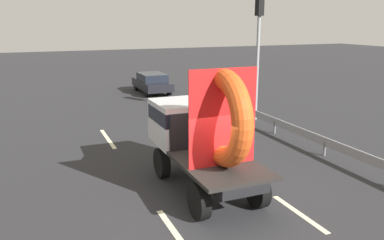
{
  "coord_description": "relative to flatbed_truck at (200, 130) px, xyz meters",
  "views": [
    {
      "loc": [
        -4.48,
        -8.76,
        4.85
      ],
      "look_at": [
        0.0,
        1.99,
        1.9
      ],
      "focal_mm": 36.68,
      "sensor_mm": 36.0,
      "label": 1
    }
  ],
  "objects": [
    {
      "name": "distant_sedan",
      "position": [
        3.31,
        15.75,
        -1.02
      ],
      "size": [
        1.79,
        4.18,
        1.36
      ],
      "color": "black",
      "rests_on": "ground_plane"
    },
    {
      "name": "lane_dash_right_far",
      "position": [
        1.66,
        5.53,
        -1.74
      ],
      "size": [
        0.16,
        2.37,
        0.01
      ],
      "primitive_type": "cube",
      "rotation": [
        0.0,
        0.0,
        1.57
      ],
      "color": "beige",
      "rests_on": "ground_plane"
    },
    {
      "name": "flatbed_truck",
      "position": [
        0.0,
        0.0,
        0.0
      ],
      "size": [
        2.02,
        4.75,
        3.72
      ],
      "color": "black",
      "rests_on": "ground_plane"
    },
    {
      "name": "lane_dash_right_near",
      "position": [
        1.66,
        -2.64,
        -1.74
      ],
      "size": [
        0.16,
        2.2,
        0.01
      ],
      "primitive_type": "cube",
      "rotation": [
        0.0,
        0.0,
        1.57
      ],
      "color": "beige",
      "rests_on": "ground_plane"
    },
    {
      "name": "lane_dash_left_far",
      "position": [
        -1.66,
        5.96,
        -1.74
      ],
      "size": [
        0.16,
        2.96,
        0.01
      ],
      "primitive_type": "cube",
      "rotation": [
        0.0,
        0.0,
        1.57
      ],
      "color": "beige",
      "rests_on": "ground_plane"
    },
    {
      "name": "lane_dash_left_near",
      "position": [
        -1.66,
        -2.52,
        -1.74
      ],
      "size": [
        0.16,
        2.83,
        0.01
      ],
      "primitive_type": "cube",
      "rotation": [
        0.0,
        0.0,
        1.57
      ],
      "color": "beige",
      "rests_on": "ground_plane"
    },
    {
      "name": "ground_plane",
      "position": [
        -0.0,
        -1.36,
        -1.75
      ],
      "size": [
        120.0,
        120.0,
        0.0
      ],
      "primitive_type": "plane",
      "color": "#28282B"
    },
    {
      "name": "guardrail",
      "position": [
        5.34,
        2.3,
        -1.22
      ],
      "size": [
        0.1,
        12.85,
        0.71
      ],
      "color": "gray",
      "rests_on": "ground_plane"
    },
    {
      "name": "traffic_light",
      "position": [
        5.92,
        6.47,
        2.14
      ],
      "size": [
        0.42,
        0.36,
        5.99
      ],
      "color": "gray",
      "rests_on": "ground_plane"
    }
  ]
}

